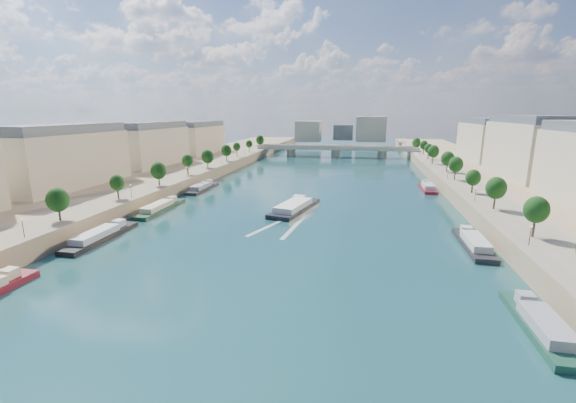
% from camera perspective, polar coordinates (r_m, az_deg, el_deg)
% --- Properties ---
extents(ground, '(700.00, 700.00, 0.00)m').
position_cam_1_polar(ground, '(141.72, 3.16, 0.32)').
color(ground, '#0B2B33').
rests_on(ground, ground).
extents(quay_left, '(44.00, 520.00, 5.00)m').
position_cam_1_polar(quay_left, '(166.67, -22.18, 2.19)').
color(quay_left, '#9E8460').
rests_on(quay_left, ground).
extents(quay_right, '(44.00, 520.00, 5.00)m').
position_cam_1_polar(quay_right, '(149.84, 31.60, 0.03)').
color(quay_right, '#9E8460').
rests_on(quay_right, ground).
extents(pave_left, '(14.00, 520.00, 0.10)m').
position_cam_1_polar(pave_left, '(158.58, -17.70, 2.96)').
color(pave_left, gray).
rests_on(pave_left, quay_left).
extents(pave_right, '(14.00, 520.00, 0.10)m').
position_cam_1_polar(pave_right, '(144.67, 26.16, 1.28)').
color(pave_right, gray).
rests_on(pave_right, quay_right).
extents(trees_left, '(4.80, 268.80, 8.26)m').
position_cam_1_polar(trees_left, '(158.56, -16.86, 5.00)').
color(trees_left, '#382B1E').
rests_on(trees_left, ground).
extents(trees_right, '(4.80, 268.80, 8.26)m').
position_cam_1_polar(trees_right, '(152.83, 24.70, 4.07)').
color(trees_right, '#382B1E').
rests_on(trees_right, ground).
extents(lamps_left, '(0.36, 200.36, 4.28)m').
position_cam_1_polar(lamps_left, '(147.35, -18.07, 3.27)').
color(lamps_left, black).
rests_on(lamps_left, ground).
extents(lamps_right, '(0.36, 200.36, 4.28)m').
position_cam_1_polar(lamps_right, '(147.84, 24.10, 2.79)').
color(lamps_right, black).
rests_on(lamps_right, ground).
extents(buildings_left, '(16.00, 226.00, 23.20)m').
position_cam_1_polar(buildings_left, '(181.97, -23.99, 7.33)').
color(buildings_left, '#C3B596').
rests_on(buildings_left, ground).
extents(buildings_right, '(16.00, 226.00, 23.20)m').
position_cam_1_polar(buildings_right, '(163.77, 35.02, 5.54)').
color(buildings_right, '#C3B596').
rests_on(buildings_right, ground).
extents(skyline, '(79.00, 42.00, 22.00)m').
position_cam_1_polar(skyline, '(357.14, 8.61, 10.38)').
color(skyline, '#C3B596').
rests_on(skyline, ground).
extents(bridge, '(112.00, 12.00, 8.15)m').
position_cam_1_polar(bridge, '(275.59, 7.10, 7.62)').
color(bridge, '#C1B79E').
rests_on(bridge, ground).
extents(tour_barge, '(13.63, 28.42, 3.75)m').
position_cam_1_polar(tour_barge, '(125.49, 0.96, -0.89)').
color(tour_barge, black).
rests_on(tour_barge, ground).
extents(wake, '(13.22, 25.99, 0.04)m').
position_cam_1_polar(wake, '(110.02, -0.54, -3.47)').
color(wake, silver).
rests_on(wake, ground).
extents(moored_barges_left, '(5.00, 157.69, 3.60)m').
position_cam_1_polar(moored_barges_left, '(107.97, -26.14, -4.75)').
color(moored_barges_left, '#171833').
rests_on(moored_barges_left, ground).
extents(moored_barges_right, '(5.00, 158.75, 3.60)m').
position_cam_1_polar(moored_barges_right, '(92.18, 27.51, -7.87)').
color(moored_barges_right, black).
rests_on(moored_barges_right, ground).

